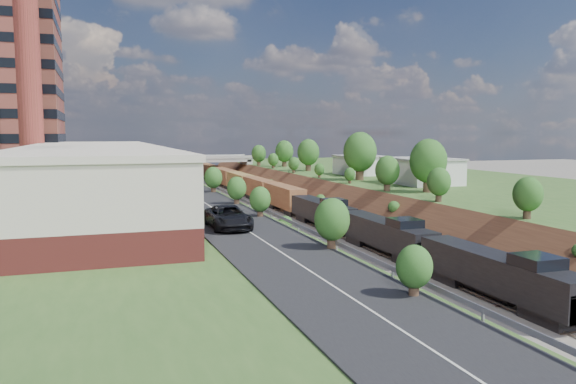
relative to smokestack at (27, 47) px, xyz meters
name	(u,v)px	position (x,y,z in m)	size (l,w,h in m)	color
ground	(537,335)	(36.00, -56.00, -25.00)	(400.00, 400.00, 0.00)	#6B665B
platform_left	(60,207)	(3.00, 4.00, -22.50)	(44.00, 180.00, 5.00)	#355924
platform_right	(442,192)	(69.00, 4.00, -22.50)	(44.00, 180.00, 5.00)	#355924
embankment_left	(207,216)	(25.00, 4.00, -25.00)	(7.07, 180.00, 7.07)	brown
embankment_right	(333,210)	(47.00, 4.00, -25.00)	(7.07, 180.00, 7.07)	brown
rail_left_track	(258,214)	(33.40, 4.00, -24.91)	(1.58, 180.00, 0.18)	gray
rail_right_track	(287,212)	(38.60, 4.00, -24.91)	(1.58, 180.00, 0.18)	gray
road	(179,186)	(20.50, 4.00, -19.95)	(8.00, 180.00, 0.10)	black
guardrail	(205,182)	(24.60, 3.80, -19.45)	(0.10, 171.00, 0.70)	#99999E
commercial_building	(93,177)	(8.00, -18.00, -16.49)	(14.30, 62.30, 7.00)	maroon
smokestack	(27,47)	(0.00, 0.00, 0.00)	(3.20, 3.20, 40.00)	maroon
overpass	(205,165)	(36.00, 66.00, -20.08)	(24.50, 8.30, 7.40)	gray
white_building_near	(422,172)	(59.50, -4.00, -18.00)	(9.00, 12.00, 4.00)	silver
white_building_far	(360,166)	(59.00, 18.00, -18.20)	(8.00, 10.00, 3.60)	silver
tree_right_large	(428,161)	(53.00, -16.00, -15.62)	(5.25, 5.25, 7.61)	#473323
tree_left_crest	(278,202)	(24.20, -36.00, -17.96)	(2.45, 2.45, 3.55)	#473323
freight_train	(261,189)	(38.60, 20.34, -22.46)	(2.93, 149.81, 4.55)	black
suv	(228,217)	(19.20, -37.35, -18.91)	(3.28, 7.12, 1.98)	black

